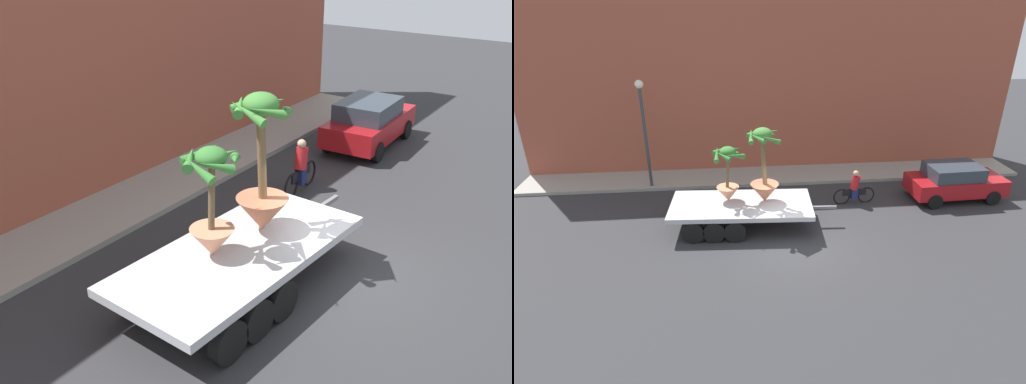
# 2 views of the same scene
# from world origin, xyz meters

# --- Properties ---
(ground_plane) EXTENTS (60.00, 60.00, 0.00)m
(ground_plane) POSITION_xyz_m (0.00, 0.00, 0.00)
(ground_plane) COLOR #2D2D30
(sidewalk) EXTENTS (24.00, 2.20, 0.15)m
(sidewalk) POSITION_xyz_m (0.00, 6.10, 0.07)
(sidewalk) COLOR gray
(sidewalk) RESTS_ON ground
(building_facade) EXTENTS (24.00, 1.20, 9.19)m
(building_facade) POSITION_xyz_m (0.00, 7.80, 4.60)
(building_facade) COLOR #9E4C38
(building_facade) RESTS_ON ground
(flatbed_trailer) EXTENTS (6.43, 2.79, 0.98)m
(flatbed_trailer) POSITION_xyz_m (-2.09, 1.40, 0.76)
(flatbed_trailer) COLOR #B7BABF
(flatbed_trailer) RESTS_ON ground
(potted_palm_rear) EXTENTS (1.29, 1.41, 2.92)m
(potted_palm_rear) POSITION_xyz_m (-0.96, 1.48, 2.12)
(potted_palm_rear) COLOR #B26647
(potted_palm_rear) RESTS_ON flatbed_trailer
(potted_palm_middle) EXTENTS (1.25, 1.30, 2.18)m
(potted_palm_middle) POSITION_xyz_m (-2.31, 1.69, 1.99)
(potted_palm_middle) COLOR tan
(potted_palm_middle) RESTS_ON flatbed_trailer
(cyclist) EXTENTS (1.84, 0.37, 1.54)m
(cyclist) POSITION_xyz_m (3.05, 2.89, 0.67)
(cyclist) COLOR black
(cyclist) RESTS_ON ground
(parked_car) EXTENTS (4.10, 2.01, 1.58)m
(parked_car) POSITION_xyz_m (7.51, 2.93, 0.83)
(parked_car) COLOR maroon
(parked_car) RESTS_ON ground
(street_lamp) EXTENTS (0.36, 0.36, 4.83)m
(street_lamp) POSITION_xyz_m (-5.86, 5.30, 3.23)
(street_lamp) COLOR #383D42
(street_lamp) RESTS_ON sidewalk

